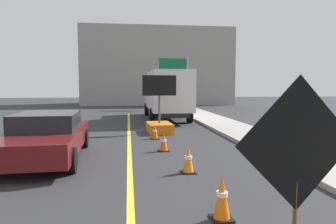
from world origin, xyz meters
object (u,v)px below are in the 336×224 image
(arrow_board_trailer, at_px, (159,122))
(traffic_cone_mid_lane, at_px, (188,160))
(roadwork_sign, at_px, (297,147))
(traffic_cone_near_sign, at_px, (222,197))
(traffic_cone_curbside, at_px, (155,132))
(traffic_cone_far_lane, at_px, (164,142))
(pickup_car, at_px, (46,136))
(highway_guide_sign, at_px, (179,73))
(box_truck, at_px, (166,93))

(arrow_board_trailer, distance_m, traffic_cone_mid_lane, 6.93)
(roadwork_sign, height_order, traffic_cone_near_sign, roadwork_sign)
(arrow_board_trailer, xyz_separation_m, traffic_cone_curbside, (-0.37, -1.78, -0.19))
(traffic_cone_far_lane, bearing_deg, pickup_car, -170.43)
(highway_guide_sign, xyz_separation_m, traffic_cone_curbside, (-3.74, -16.48, -3.14))
(arrow_board_trailer, xyz_separation_m, box_truck, (1.05, 5.82, 1.24))
(roadwork_sign, bearing_deg, arrow_board_trailer, 92.78)
(highway_guide_sign, relative_size, traffic_cone_far_lane, 7.89)
(roadwork_sign, bearing_deg, pickup_car, 125.51)
(pickup_car, bearing_deg, highway_guide_sign, 69.58)
(arrow_board_trailer, distance_m, pickup_car, 6.25)
(pickup_car, distance_m, traffic_cone_far_lane, 3.71)
(pickup_car, relative_size, traffic_cone_near_sign, 6.83)
(pickup_car, relative_size, highway_guide_sign, 1.03)
(arrow_board_trailer, relative_size, highway_guide_sign, 0.54)
(box_truck, xyz_separation_m, highway_guide_sign, (2.32, 8.88, 1.70))
(highway_guide_sign, bearing_deg, arrow_board_trailer, -102.90)
(pickup_car, bearing_deg, traffic_cone_mid_lane, -27.58)
(traffic_cone_near_sign, distance_m, traffic_cone_curbside, 7.96)
(traffic_cone_curbside, bearing_deg, traffic_cone_far_lane, -88.00)
(highway_guide_sign, xyz_separation_m, traffic_cone_near_sign, (-3.31, -24.43, -3.05))
(box_truck, distance_m, traffic_cone_far_lane, 10.26)
(traffic_cone_near_sign, height_order, traffic_cone_far_lane, traffic_cone_near_sign)
(traffic_cone_mid_lane, bearing_deg, arrow_board_trailer, 90.32)
(arrow_board_trailer, bearing_deg, traffic_cone_near_sign, -89.68)
(box_truck, relative_size, traffic_cone_far_lane, 12.49)
(traffic_cone_mid_lane, bearing_deg, pickup_car, 152.42)
(arrow_board_trailer, bearing_deg, box_truck, 79.82)
(traffic_cone_far_lane, bearing_deg, box_truck, 82.48)
(traffic_cone_curbside, bearing_deg, box_truck, 79.44)
(roadwork_sign, relative_size, traffic_cone_far_lane, 3.68)
(highway_guide_sign, height_order, traffic_cone_mid_lane, highway_guide_sign)
(arrow_board_trailer, relative_size, traffic_cone_far_lane, 4.26)
(traffic_cone_mid_lane, bearing_deg, roadwork_sign, -83.17)
(roadwork_sign, bearing_deg, traffic_cone_far_lane, 96.85)
(pickup_car, bearing_deg, arrow_board_trailer, 51.13)
(highway_guide_sign, distance_m, traffic_cone_near_sign, 24.84)
(arrow_board_trailer, height_order, highway_guide_sign, highway_guide_sign)
(roadwork_sign, height_order, box_truck, box_truck)
(box_truck, bearing_deg, traffic_cone_far_lane, -97.52)
(box_truck, height_order, traffic_cone_near_sign, box_truck)
(highway_guide_sign, height_order, traffic_cone_near_sign, highway_guide_sign)
(box_truck, height_order, pickup_car, box_truck)
(pickup_car, bearing_deg, traffic_cone_near_sign, -50.76)
(arrow_board_trailer, height_order, box_truck, box_truck)
(traffic_cone_near_sign, relative_size, traffic_cone_mid_lane, 1.10)
(arrow_board_trailer, distance_m, box_truck, 6.05)
(traffic_cone_far_lane, xyz_separation_m, traffic_cone_curbside, (-0.09, 2.47, -0.02))
(roadwork_sign, distance_m, highway_guide_sign, 26.04)
(highway_guide_sign, distance_m, traffic_cone_far_lane, 19.55)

